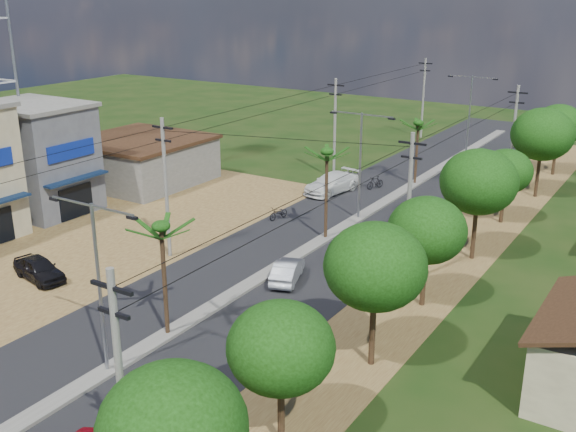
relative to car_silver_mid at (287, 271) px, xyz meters
name	(u,v)px	position (x,y,z in m)	size (l,w,h in m)	color
ground	(108,373)	(-1.50, -12.73, -0.64)	(160.00, 160.00, 0.00)	black
road	(286,263)	(-1.50, 2.27, -0.62)	(12.00, 110.00, 0.04)	black
median	(311,247)	(-1.50, 5.27, -0.55)	(1.00, 90.00, 0.18)	#605E56
dirt_lot_west	(37,251)	(-16.50, -4.73, -0.62)	(18.00, 46.00, 0.04)	brown
dirt_shoulder_east	(413,294)	(7.00, 2.27, -0.62)	(5.00, 90.00, 0.03)	brown
shophouse_grey	(36,157)	(-23.48, 1.27, 3.52)	(9.00, 6.40, 8.30)	#4C4E54
low_shed	(141,160)	(-22.50, 11.27, 1.33)	(10.40, 10.40, 3.95)	#605E56
tree_east_a	(173,428)	(8.00, -18.73, 3.85)	(4.40, 4.40, 6.37)	black
tree_east_b	(281,348)	(7.80, -12.73, 3.47)	(4.00, 4.00, 5.83)	black
tree_east_c	(375,267)	(8.20, -5.73, 4.22)	(4.60, 4.60, 6.83)	black
tree_east_d	(427,230)	(7.90, 1.27, 3.70)	(4.20, 4.20, 6.13)	black
tree_east_e	(479,182)	(8.10, 9.27, 4.45)	(4.80, 4.80, 7.14)	black
tree_east_f	(506,171)	(7.70, 17.27, 3.25)	(3.80, 3.80, 5.52)	black
tree_east_g	(543,134)	(8.30, 25.27, 4.60)	(5.00, 5.00, 7.38)	black
tree_east_h	(559,125)	(8.00, 33.27, 4.00)	(4.40, 4.40, 6.52)	black
palm_median_near	(161,231)	(-1.50, -8.73, 4.90)	(2.00, 2.00, 6.15)	black
palm_median_mid	(327,156)	(-1.50, 7.27, 5.26)	(2.00, 2.00, 6.55)	black
palm_median_far	(418,126)	(-1.50, 23.27, 4.62)	(2.00, 2.00, 5.85)	black
streetlight_near	(98,275)	(-1.50, -12.73, 4.15)	(5.10, 0.18, 8.00)	gray
streetlight_mid	(360,157)	(-1.50, 12.27, 4.15)	(5.10, 0.18, 8.00)	gray
streetlight_far	(470,108)	(-1.50, 37.27, 4.15)	(5.10, 0.18, 8.00)	gray
utility_pole_w_b	(166,185)	(-8.50, -0.73, 4.12)	(1.60, 0.24, 9.00)	#605E56
utility_pole_w_c	(335,127)	(-8.50, 21.27, 4.12)	(1.60, 0.24, 9.00)	#605E56
utility_pole_w_d	(423,96)	(-8.50, 42.27, 4.12)	(1.60, 0.24, 9.00)	#605E56
utility_pole_e_a	(122,399)	(6.00, -18.73, 4.12)	(1.60, 0.24, 9.00)	#605E56
utility_pole_e_b	(409,207)	(6.00, 3.27, 4.12)	(1.60, 0.24, 9.00)	#605E56
utility_pole_e_c	(513,137)	(6.00, 25.27, 4.12)	(1.60, 0.24, 9.00)	#605E56
car_silver_mid	(287,271)	(0.00, 0.00, 0.00)	(1.35, 3.88, 1.28)	#A9ACB1
car_white_far	(332,184)	(-6.50, 17.24, 0.17)	(2.27, 5.58, 1.62)	silver
car_parked_dark	(39,269)	(-12.46, -7.68, 0.05)	(1.63, 4.06, 1.38)	black
moto_rider_west_a	(279,213)	(-6.50, 9.04, -0.16)	(0.64, 1.84, 0.97)	black
moto_rider_west_b	(375,183)	(-3.86, 20.19, -0.09)	(0.52, 1.83, 1.10)	black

